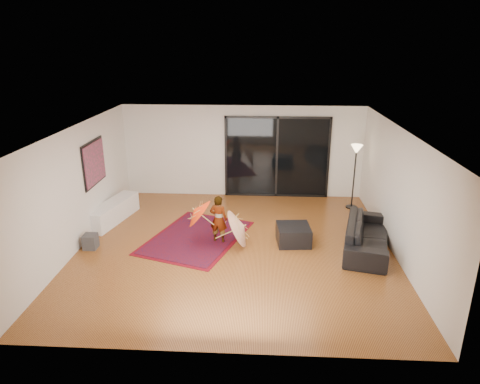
# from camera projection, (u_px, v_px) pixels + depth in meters

# --- Properties ---
(floor) EXTENTS (7.00, 7.00, 0.00)m
(floor) POSITION_uv_depth(u_px,v_px,m) (235.00, 247.00, 9.71)
(floor) COLOR #A1642C
(floor) RESTS_ON ground
(ceiling) EXTENTS (7.00, 7.00, 0.00)m
(ceiling) POSITION_uv_depth(u_px,v_px,m) (235.00, 129.00, 8.81)
(ceiling) COLOR white
(ceiling) RESTS_ON wall_back
(wall_back) EXTENTS (7.00, 0.00, 7.00)m
(wall_back) POSITION_uv_depth(u_px,v_px,m) (243.00, 152.00, 12.55)
(wall_back) COLOR silver
(wall_back) RESTS_ON floor
(wall_front) EXTENTS (7.00, 0.00, 7.00)m
(wall_front) POSITION_uv_depth(u_px,v_px,m) (218.00, 274.00, 5.97)
(wall_front) COLOR silver
(wall_front) RESTS_ON floor
(wall_left) EXTENTS (0.00, 7.00, 7.00)m
(wall_left) POSITION_uv_depth(u_px,v_px,m) (77.00, 188.00, 9.44)
(wall_left) COLOR silver
(wall_left) RESTS_ON floor
(wall_right) EXTENTS (0.00, 7.00, 7.00)m
(wall_right) POSITION_uv_depth(u_px,v_px,m) (399.00, 194.00, 9.08)
(wall_right) COLOR silver
(wall_right) RESTS_ON floor
(sliding_door) EXTENTS (3.06, 0.07, 2.40)m
(sliding_door) POSITION_uv_depth(u_px,v_px,m) (277.00, 157.00, 12.52)
(sliding_door) COLOR black
(sliding_door) RESTS_ON wall_back
(painting) EXTENTS (0.04, 1.28, 1.08)m
(painting) POSITION_uv_depth(u_px,v_px,m) (94.00, 163.00, 10.28)
(painting) COLOR black
(painting) RESTS_ON wall_left
(media_console) EXTENTS (0.86, 1.90, 0.51)m
(media_console) POSITION_uv_depth(u_px,v_px,m) (113.00, 211.00, 11.05)
(media_console) COLOR white
(media_console) RESTS_ON floor
(speaker) EXTENTS (0.30, 0.30, 0.33)m
(speaker) POSITION_uv_depth(u_px,v_px,m) (90.00, 241.00, 9.60)
(speaker) COLOR #424244
(speaker) RESTS_ON floor
(persian_rug) EXTENTS (2.70, 3.17, 0.02)m
(persian_rug) POSITION_uv_depth(u_px,v_px,m) (197.00, 237.00, 10.17)
(persian_rug) COLOR #5F0813
(persian_rug) RESTS_ON floor
(sofa) EXTENTS (1.42, 2.43, 0.67)m
(sofa) POSITION_uv_depth(u_px,v_px,m) (367.00, 235.00, 9.53)
(sofa) COLOR black
(sofa) RESTS_ON floor
(ottoman) EXTENTS (0.81, 0.81, 0.42)m
(ottoman) POSITION_uv_depth(u_px,v_px,m) (293.00, 235.00, 9.84)
(ottoman) COLOR black
(ottoman) RESTS_ON floor
(floor_lamp) EXTENTS (0.31, 0.31, 1.80)m
(floor_lamp) POSITION_uv_depth(u_px,v_px,m) (356.00, 159.00, 11.54)
(floor_lamp) COLOR black
(floor_lamp) RESTS_ON floor
(child) EXTENTS (0.46, 0.36, 1.13)m
(child) POSITION_uv_depth(u_px,v_px,m) (219.00, 219.00, 9.79)
(child) COLOR #999999
(child) RESTS_ON floor
(parasol_orange) EXTENTS (0.61, 0.75, 0.85)m
(parasol_orange) POSITION_uv_depth(u_px,v_px,m) (194.00, 213.00, 9.72)
(parasol_orange) COLOR #FD3B0D
(parasol_orange) RESTS_ON child
(parasol_white) EXTENTS (0.58, 0.90, 0.95)m
(parasol_white) POSITION_uv_depth(u_px,v_px,m) (244.00, 225.00, 9.64)
(parasol_white) COLOR silver
(parasol_white) RESTS_ON floor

